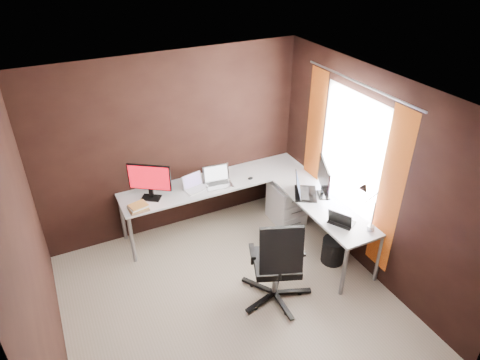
% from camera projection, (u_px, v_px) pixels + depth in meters
% --- Properties ---
extents(room, '(3.60, 3.60, 2.50)m').
position_uv_depth(room, '(257.00, 203.00, 4.47)').
color(room, tan).
rests_on(room, ground).
extents(desk, '(2.65, 2.25, 0.73)m').
position_uv_depth(desk, '(255.00, 194.00, 5.71)').
color(desk, white).
rests_on(desk, ground).
extents(drawer_pedestal, '(0.42, 0.50, 0.60)m').
position_uv_depth(drawer_pedestal, '(287.00, 203.00, 6.21)').
color(drawer_pedestal, white).
rests_on(drawer_pedestal, ground).
extents(monitor_left, '(0.47, 0.33, 0.48)m').
position_uv_depth(monitor_left, '(149.00, 180.00, 5.41)').
color(monitor_left, black).
rests_on(monitor_left, desk).
extents(monitor_right, '(0.26, 0.54, 0.47)m').
position_uv_depth(monitor_right, '(324.00, 178.00, 5.46)').
color(monitor_right, black).
rests_on(monitor_right, desk).
extents(laptop_white, '(0.33, 0.26, 0.20)m').
position_uv_depth(laptop_white, '(194.00, 186.00, 5.72)').
color(laptop_white, white).
rests_on(laptop_white, desk).
extents(laptop_silver, '(0.39, 0.30, 0.24)m').
position_uv_depth(laptop_silver, '(217.00, 180.00, 5.82)').
color(laptop_silver, silver).
rests_on(laptop_silver, desk).
extents(laptop_black_big, '(0.45, 0.49, 0.26)m').
position_uv_depth(laptop_black_big, '(303.00, 190.00, 5.59)').
color(laptop_black_big, black).
rests_on(laptop_black_big, desk).
extents(laptop_black_small, '(0.33, 0.36, 0.20)m').
position_uv_depth(laptop_black_small, '(341.00, 221.00, 5.05)').
color(laptop_black_small, black).
rests_on(laptop_black_small, desk).
extents(book_stack, '(0.26, 0.22, 0.08)m').
position_uv_depth(book_stack, '(138.00, 207.00, 5.30)').
color(book_stack, '#956F50').
rests_on(book_stack, desk).
extents(mouse_left, '(0.08, 0.05, 0.03)m').
position_uv_depth(mouse_left, '(141.00, 208.00, 5.32)').
color(mouse_left, black).
rests_on(mouse_left, desk).
extents(mouse_corner, '(0.09, 0.07, 0.03)m').
position_uv_depth(mouse_corner, '(250.00, 178.00, 5.94)').
color(mouse_corner, black).
rests_on(mouse_corner, desk).
extents(desk_lamp, '(0.19, 0.22, 0.59)m').
position_uv_depth(desk_lamp, '(367.00, 202.00, 4.80)').
color(desk_lamp, slate).
rests_on(desk_lamp, desk).
extents(office_chair, '(0.66, 0.70, 1.17)m').
position_uv_depth(office_chair, '(276.00, 277.00, 4.86)').
color(office_chair, black).
rests_on(office_chair, ground).
extents(wastebasket, '(0.38, 0.38, 0.34)m').
position_uv_depth(wastebasket, '(333.00, 250.00, 5.51)').
color(wastebasket, black).
rests_on(wastebasket, ground).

